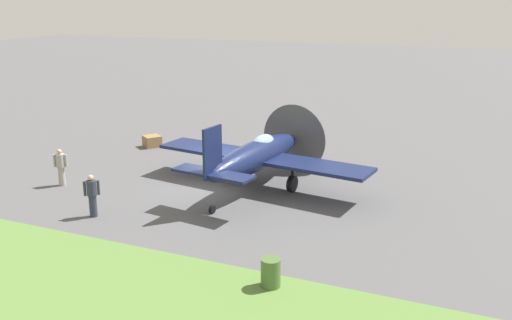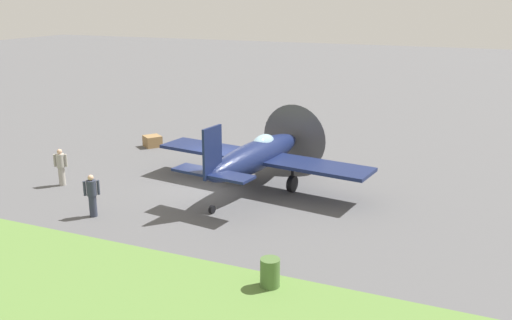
% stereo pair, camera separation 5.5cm
% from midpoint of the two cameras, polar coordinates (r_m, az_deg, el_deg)
% --- Properties ---
extents(ground_plane, '(160.00, 160.00, 0.00)m').
position_cam_midpoint_polar(ground_plane, '(25.96, -4.15, -2.62)').
color(ground_plane, '#515154').
extents(airplane_lead, '(10.50, 8.35, 3.72)m').
position_cam_midpoint_polar(airplane_lead, '(25.11, 0.13, 0.49)').
color(airplane_lead, '#141E47').
rests_on(airplane_lead, ground).
extents(ground_crew_chief, '(0.52, 0.42, 1.73)m').
position_cam_midpoint_polar(ground_crew_chief, '(22.99, -16.42, -3.41)').
color(ground_crew_chief, '#2D3342').
rests_on(ground_crew_chief, ground).
extents(ground_crew_mechanic, '(0.58, 0.38, 1.73)m').
position_cam_midpoint_polar(ground_crew_mechanic, '(27.20, -19.32, -0.62)').
color(ground_crew_mechanic, '#9E998E').
rests_on(ground_crew_mechanic, ground).
extents(fuel_drum, '(0.60, 0.60, 0.90)m').
position_cam_midpoint_polar(fuel_drum, '(17.13, 1.42, -11.40)').
color(fuel_drum, '#476633').
rests_on(fuel_drum, ground).
extents(supply_crate, '(1.26, 1.26, 0.64)m').
position_cam_midpoint_polar(supply_crate, '(33.07, -10.58, 1.90)').
color(supply_crate, olive).
rests_on(supply_crate, ground).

